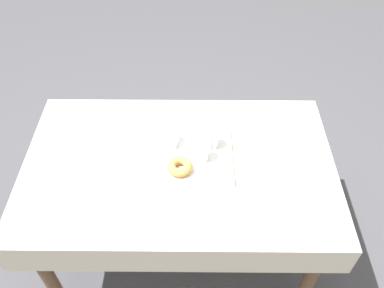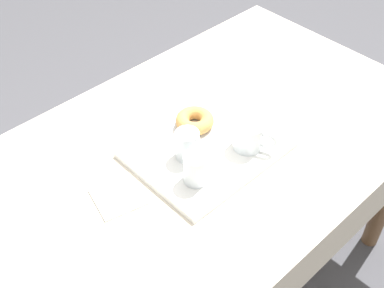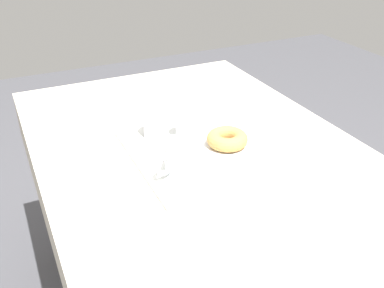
{
  "view_description": "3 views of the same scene",
  "coord_description": "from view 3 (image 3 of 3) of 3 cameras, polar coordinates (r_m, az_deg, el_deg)",
  "views": [
    {
      "loc": [
        0.07,
        -1.18,
        2.12
      ],
      "look_at": [
        0.06,
        0.08,
        0.78
      ],
      "focal_mm": 37.29,
      "sensor_mm": 36.0,
      "label": 1
    },
    {
      "loc": [
        0.78,
        0.75,
        1.75
      ],
      "look_at": [
        0.09,
        0.02,
        0.79
      ],
      "focal_mm": 47.36,
      "sensor_mm": 36.0,
      "label": 2
    },
    {
      "loc": [
        -0.9,
        0.48,
        1.35
      ],
      "look_at": [
        0.05,
        0.03,
        0.76
      ],
      "focal_mm": 40.96,
      "sensor_mm": 36.0,
      "label": 3
    }
  ],
  "objects": [
    {
      "name": "water_glass_near",
      "position": [
        1.24,
        -0.57,
        2.43
      ],
      "size": [
        0.07,
        0.07,
        0.09
      ],
      "color": "white",
      "rests_on": "serving_tray"
    },
    {
      "name": "water_glass_far",
      "position": [
        1.25,
        -4.81,
        2.62
      ],
      "size": [
        0.07,
        0.07,
        0.09
      ],
      "color": "white",
      "rests_on": "serving_tray"
    },
    {
      "name": "sugar_donut_left",
      "position": [
        1.2,
        4.6,
        0.67
      ],
      "size": [
        0.11,
        0.11,
        0.04
      ],
      "primitive_type": "torus",
      "color": "tan",
      "rests_on": "donut_plate_left"
    },
    {
      "name": "serving_tray",
      "position": [
        1.21,
        0.28,
        -0.98
      ],
      "size": [
        0.42,
        0.33,
        0.02
      ],
      "primitive_type": "cube",
      "color": "white",
      "rests_on": "dining_table"
    },
    {
      "name": "dining_table",
      "position": [
        1.24,
        2.24,
        -5.65
      ],
      "size": [
        1.42,
        0.88,
        0.73
      ],
      "color": "beige",
      "rests_on": "ground"
    },
    {
      "name": "donut_plate_left",
      "position": [
        1.21,
        4.56,
        -0.29
      ],
      "size": [
        0.12,
        0.12,
        0.01
      ],
      "primitive_type": "cylinder",
      "color": "silver",
      "rests_on": "serving_tray"
    },
    {
      "name": "paper_napkin",
      "position": [
        1.46,
        -3.36,
        4.37
      ],
      "size": [
        0.15,
        0.15,
        0.01
      ],
      "primitive_type": "cube",
      "rotation": [
        0.0,
        0.0,
        -0.24
      ],
      "color": "white",
      "rests_on": "dining_table"
    },
    {
      "name": "tea_mug_left",
      "position": [
        1.09,
        -1.53,
        -1.76
      ],
      "size": [
        0.08,
        0.12,
        0.08
      ],
      "color": "white",
      "rests_on": "serving_tray"
    }
  ]
}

